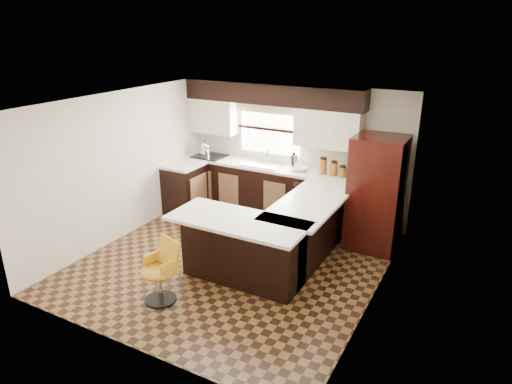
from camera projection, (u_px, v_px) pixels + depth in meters
The scene contains 30 objects.
floor at pixel (233, 262), 6.89m from camera, with size 4.40×4.40×0.00m, color #49301A.
ceiling at pixel (230, 102), 6.05m from camera, with size 4.40×4.40×0.00m, color silver.
wall_back at pixel (295, 151), 8.28m from camera, with size 4.40×4.40×0.00m, color beige.
wall_front at pixel (120, 251), 4.66m from camera, with size 4.40×4.40×0.00m, color beige.
wall_left at pixel (121, 166), 7.40m from camera, with size 4.40×4.40×0.00m, color beige.
wall_right at pixel (380, 215), 5.53m from camera, with size 4.40×4.40×0.00m, color beige.
base_cab_back at pixel (265, 190), 8.50m from camera, with size 3.30×0.60×0.90m, color black.
base_cab_left at pixel (185, 189), 8.56m from camera, with size 0.60×0.70×0.90m, color black.
counter_back at pixel (265, 166), 8.33m from camera, with size 3.30×0.60×0.04m, color silver.
counter_left at pixel (184, 165), 8.40m from camera, with size 0.60×0.70×0.04m, color silver.
soffit at pixel (271, 94), 7.96m from camera, with size 3.40×0.35×0.36m, color black.
upper_cab_left at pixel (214, 116), 8.68m from camera, with size 0.94×0.35×0.64m, color beige.
upper_cab_right at pixel (328, 128), 7.65m from camera, with size 1.14×0.35×0.64m, color beige.
window_pane at pixel (270, 129), 8.37m from camera, with size 1.20×0.02×0.90m, color white.
valance at pixel (269, 108), 8.20m from camera, with size 1.30×0.06×0.18m, color #D19B93.
sink at pixel (262, 164), 8.32m from camera, with size 0.75×0.45×0.03m, color #B2B2B7.
dishwasher at pixel (309, 206), 7.82m from camera, with size 0.58×0.03×0.78m, color black.
cooktop at pixel (210, 156), 8.84m from camera, with size 0.58×0.50×0.03m, color black.
peninsula_long at pixel (306, 231), 6.85m from camera, with size 0.60×1.95×0.90m, color black.
peninsula_return at pixel (243, 250), 6.28m from camera, with size 1.65×0.60×0.90m, color black.
counter_pen_long at pixel (310, 203), 6.66m from camera, with size 0.84×1.95×0.04m, color silver.
counter_pen_return at pixel (238, 221), 6.05m from camera, with size 1.89×0.84×0.04m, color silver.
refrigerator at pixel (376, 193), 7.07m from camera, with size 0.77×0.74×1.80m, color black.
bar_chair at pixel (159, 272), 5.79m from camera, with size 0.44×0.44×0.83m, color gold, non-canonical shape.
kettle at pixel (205, 148), 8.83m from camera, with size 0.21×0.21×0.28m, color silver, non-canonical shape.
percolator at pixel (294, 162), 8.02m from camera, with size 0.13×0.13×0.28m, color silver.
mixing_bowl at pixel (300, 169), 8.01m from camera, with size 0.27×0.27×0.07m, color white.
canister_large at pixel (323, 166), 7.80m from camera, with size 0.13×0.13×0.27m, color #8F5219.
canister_med at pixel (334, 169), 7.72m from camera, with size 0.12×0.12×0.23m, color #8F5219.
canister_small at pixel (342, 172), 7.66m from camera, with size 0.13×0.13×0.17m, color #8F5219.
Camera 1 is at (3.20, -5.19, 3.40)m, focal length 32.00 mm.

